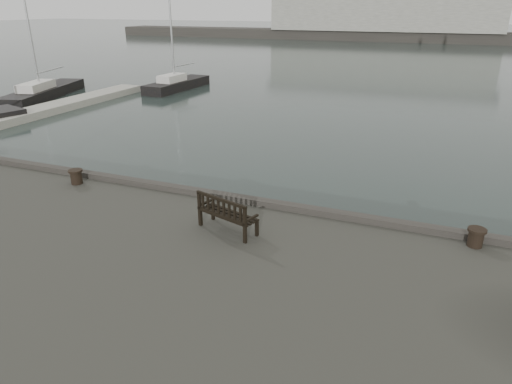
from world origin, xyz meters
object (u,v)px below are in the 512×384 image
bench (227,220)px  yacht_d (178,87)px  yacht_b (44,95)px  bollard_right (476,237)px  bollard_left (76,177)px

bench → yacht_d: 31.22m
bench → yacht_b: bearing=160.6°
bollard_right → yacht_d: 33.71m
bench → bollard_right: 6.09m
bollard_left → yacht_d: (-11.20, 24.79, -1.56)m
bench → yacht_d: yacht_d is taller
bollard_right → yacht_b: size_ratio=0.03×
bollard_left → yacht_d: size_ratio=0.05×
bollard_left → yacht_b: bearing=137.8°
bollard_left → bollard_right: bearing=1.4°
bollard_left → yacht_d: yacht_d is taller
yacht_d → yacht_b: bearing=-134.0°
bollard_left → bollard_right: bollard_left is taller
bollard_left → yacht_b: size_ratio=0.04×
bench → bollard_right: size_ratio=3.76×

